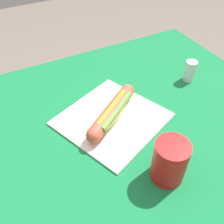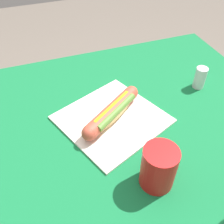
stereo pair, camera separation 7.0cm
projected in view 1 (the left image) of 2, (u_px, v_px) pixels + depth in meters
dining_table at (104, 168)px, 0.77m from camera, size 1.12×0.83×0.74m
paper_wrapper at (112, 119)px, 0.72m from camera, size 0.34×0.33×0.01m
hot_dog at (112, 112)px, 0.70m from camera, size 0.20×0.15×0.05m
drinking_cup at (170, 161)px, 0.56m from camera, size 0.08×0.08×0.11m
salt_shaker at (190, 71)px, 0.83m from camera, size 0.04×0.04×0.07m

